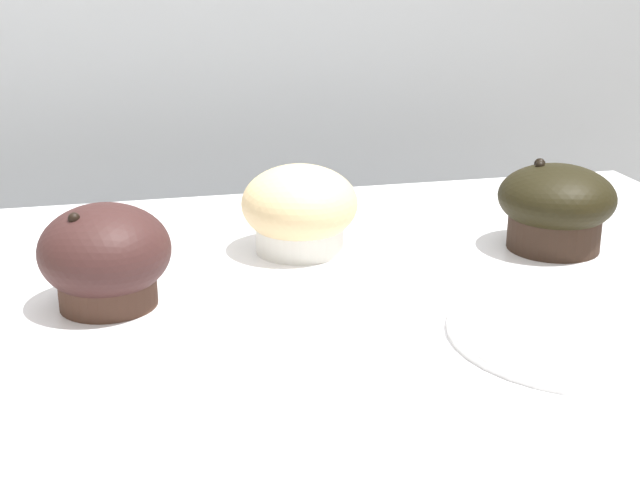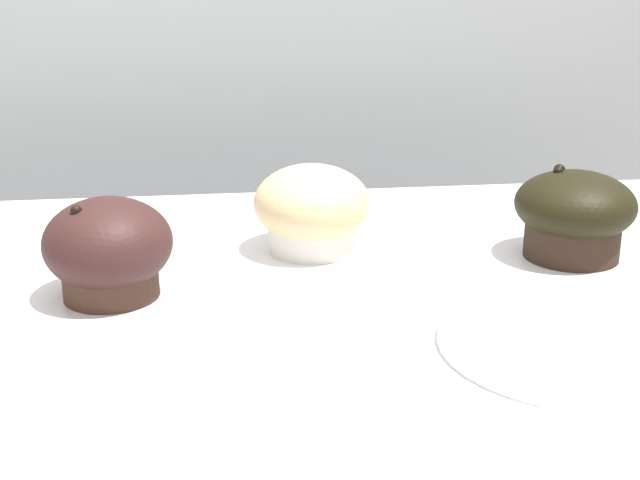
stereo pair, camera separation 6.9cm
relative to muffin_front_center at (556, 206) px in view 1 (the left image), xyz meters
name	(u,v)px [view 1 (the left image)]	position (x,y,z in m)	size (l,w,h in m)	color
wall_back	(182,158)	(-0.29, 0.52, -0.06)	(3.20, 0.10, 1.80)	#B2B7BC
muffin_front_center	(556,206)	(0.00, 0.00, 0.00)	(0.10, 0.10, 0.08)	#2F2018
muffin_back_left	(300,210)	(-0.23, 0.05, 0.00)	(0.10, 0.10, 0.08)	white
muffin_back_right	(105,258)	(-0.40, -0.04, 0.00)	(0.10, 0.10, 0.08)	#41291F
serving_plate	(580,329)	(-0.07, -0.18, -0.04)	(0.19, 0.19, 0.01)	white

